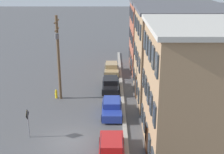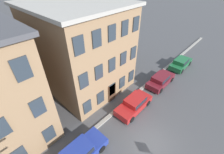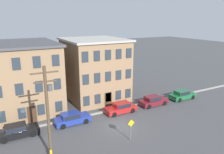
{
  "view_description": "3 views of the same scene",
  "coord_description": "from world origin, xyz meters",
  "px_view_note": "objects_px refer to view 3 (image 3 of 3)",
  "views": [
    {
      "loc": [
        21.85,
        3.39,
        12.82
      ],
      "look_at": [
        1.41,
        3.4,
        5.86
      ],
      "focal_mm": 50.0,
      "sensor_mm": 36.0,
      "label": 1
    },
    {
      "loc": [
        -7.45,
        -2.38,
        12.16
      ],
      "look_at": [
        0.63,
        5.11,
        4.1
      ],
      "focal_mm": 24.0,
      "sensor_mm": 36.0,
      "label": 2
    },
    {
      "loc": [
        -12.26,
        -20.74,
        12.68
      ],
      "look_at": [
        1.14,
        4.09,
        5.06
      ],
      "focal_mm": 35.0,
      "sensor_mm": 36.0,
      "label": 3
    }
  ],
  "objects_px": {
    "car_red": "(121,107)",
    "caution_sign": "(131,126)",
    "car_blue": "(72,118)",
    "fire_hydrant": "(51,154)",
    "car_green": "(182,95)",
    "utility_pole": "(48,108)",
    "car_maroon": "(153,100)",
    "car_black": "(17,130)"
  },
  "relations": [
    {
      "from": "car_maroon",
      "to": "caution_sign",
      "type": "relative_size",
      "value": 1.77
    },
    {
      "from": "caution_sign",
      "to": "utility_pole",
      "type": "xyz_separation_m",
      "value": [
        -8.11,
        1.29,
        3.28
      ]
    },
    {
      "from": "caution_sign",
      "to": "fire_hydrant",
      "type": "distance_m",
      "value": 8.39
    },
    {
      "from": "car_black",
      "to": "car_maroon",
      "type": "xyz_separation_m",
      "value": [
        18.94,
        0.1,
        0.0
      ]
    },
    {
      "from": "car_blue",
      "to": "utility_pole",
      "type": "xyz_separation_m",
      "value": [
        -3.81,
        -5.43,
        4.18
      ]
    },
    {
      "from": "car_black",
      "to": "car_green",
      "type": "relative_size",
      "value": 1.0
    },
    {
      "from": "car_blue",
      "to": "car_maroon",
      "type": "bearing_deg",
      "value": -0.14
    },
    {
      "from": "car_green",
      "to": "utility_pole",
      "type": "relative_size",
      "value": 0.5
    },
    {
      "from": "car_red",
      "to": "utility_pole",
      "type": "distance_m",
      "value": 12.83
    },
    {
      "from": "car_red",
      "to": "fire_hydrant",
      "type": "xyz_separation_m",
      "value": [
        -11.02,
        -5.89,
        -0.27
      ]
    },
    {
      "from": "car_red",
      "to": "fire_hydrant",
      "type": "bearing_deg",
      "value": -151.87
    },
    {
      "from": "car_black",
      "to": "fire_hydrant",
      "type": "xyz_separation_m",
      "value": [
        2.31,
        -5.77,
        -0.27
      ]
    },
    {
      "from": "car_blue",
      "to": "car_maroon",
      "type": "xyz_separation_m",
      "value": [
        12.66,
        -0.03,
        0.0
      ]
    },
    {
      "from": "car_maroon",
      "to": "car_blue",
      "type": "bearing_deg",
      "value": 179.86
    },
    {
      "from": "fire_hydrant",
      "to": "utility_pole",
      "type": "bearing_deg",
      "value": 71.88
    },
    {
      "from": "car_blue",
      "to": "car_green",
      "type": "distance_m",
      "value": 18.46
    },
    {
      "from": "car_red",
      "to": "car_blue",
      "type": "bearing_deg",
      "value": 179.86
    },
    {
      "from": "car_maroon",
      "to": "car_red",
      "type": "bearing_deg",
      "value": 179.85
    },
    {
      "from": "car_red",
      "to": "car_green",
      "type": "distance_m",
      "value": 11.4
    },
    {
      "from": "caution_sign",
      "to": "car_green",
      "type": "bearing_deg",
      "value": 24.65
    },
    {
      "from": "car_maroon",
      "to": "car_green",
      "type": "height_order",
      "value": "same"
    },
    {
      "from": "utility_pole",
      "to": "car_black",
      "type": "bearing_deg",
      "value": 115.05
    },
    {
      "from": "car_black",
      "to": "caution_sign",
      "type": "height_order",
      "value": "caution_sign"
    },
    {
      "from": "utility_pole",
      "to": "car_blue",
      "type": "bearing_deg",
      "value": 54.94
    },
    {
      "from": "car_black",
      "to": "car_blue",
      "type": "relative_size",
      "value": 1.0
    },
    {
      "from": "car_green",
      "to": "caution_sign",
      "type": "xyz_separation_m",
      "value": [
        -14.15,
        -6.49,
        0.9
      ]
    },
    {
      "from": "car_blue",
      "to": "car_green",
      "type": "xyz_separation_m",
      "value": [
        18.45,
        -0.22,
        0.0
      ]
    },
    {
      "from": "caution_sign",
      "to": "fire_hydrant",
      "type": "xyz_separation_m",
      "value": [
        -8.27,
        0.8,
        -1.16
      ]
    },
    {
      "from": "car_blue",
      "to": "fire_hydrant",
      "type": "relative_size",
      "value": 4.58
    },
    {
      "from": "car_blue",
      "to": "fire_hydrant",
      "type": "distance_m",
      "value": 7.12
    },
    {
      "from": "utility_pole",
      "to": "fire_hydrant",
      "type": "height_order",
      "value": "utility_pole"
    },
    {
      "from": "car_blue",
      "to": "car_maroon",
      "type": "height_order",
      "value": "same"
    },
    {
      "from": "car_maroon",
      "to": "utility_pole",
      "type": "relative_size",
      "value": 0.5
    },
    {
      "from": "caution_sign",
      "to": "fire_hydrant",
      "type": "bearing_deg",
      "value": 174.46
    },
    {
      "from": "fire_hydrant",
      "to": "car_black",
      "type": "bearing_deg",
      "value": 111.85
    },
    {
      "from": "car_red",
      "to": "utility_pole",
      "type": "xyz_separation_m",
      "value": [
        -10.86,
        -5.41,
        4.18
      ]
    },
    {
      "from": "fire_hydrant",
      "to": "caution_sign",
      "type": "bearing_deg",
      "value": -5.54
    },
    {
      "from": "car_black",
      "to": "car_maroon",
      "type": "relative_size",
      "value": 1.0
    },
    {
      "from": "car_red",
      "to": "car_green",
      "type": "relative_size",
      "value": 1.0
    },
    {
      "from": "car_red",
      "to": "caution_sign",
      "type": "distance_m",
      "value": 7.29
    },
    {
      "from": "utility_pole",
      "to": "fire_hydrant",
      "type": "xyz_separation_m",
      "value": [
        -0.16,
        -0.48,
        -4.45
      ]
    },
    {
      "from": "car_blue",
      "to": "car_green",
      "type": "bearing_deg",
      "value": -0.67
    }
  ]
}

